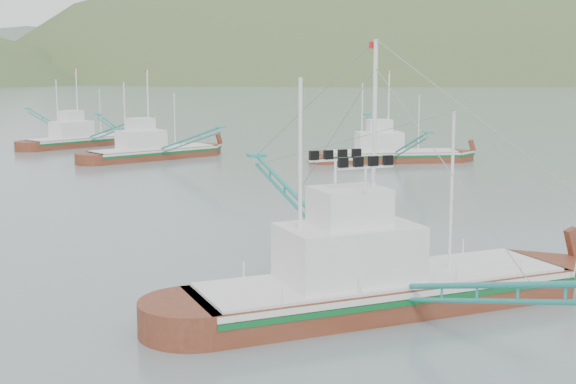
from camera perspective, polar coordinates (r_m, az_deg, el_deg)
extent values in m
plane|color=slate|center=(32.76, 2.68, -7.16)|extent=(1200.00, 1200.00, 0.00)
cube|color=#5E2513|center=(30.88, 6.76, -7.86)|extent=(15.17, 6.06, 1.97)
cube|color=silver|center=(30.64, 6.79, -6.36)|extent=(14.89, 6.09, 0.22)
cube|color=#0C5925|center=(30.71, 6.78, -6.80)|extent=(14.90, 6.11, 0.22)
cube|color=silver|center=(30.59, 6.79, -6.01)|extent=(14.41, 5.76, 0.12)
cube|color=silver|center=(29.65, 4.35, -4.40)|extent=(5.33, 3.84, 2.16)
cube|color=silver|center=(29.28, 4.39, -1.03)|extent=(2.85, 2.52, 1.38)
cylinder|color=white|center=(29.51, 6.13, 2.12)|extent=(0.16, 0.16, 8.85)
cylinder|color=white|center=(28.29, 0.88, 0.50)|extent=(0.14, 0.14, 7.53)
cylinder|color=white|center=(31.51, 11.56, -0.01)|extent=(0.12, 0.12, 6.20)
cube|color=#5E2513|center=(78.86, -9.56, 2.46)|extent=(12.82, 8.41, 1.68)
cube|color=silver|center=(78.78, -9.58, 2.97)|extent=(12.63, 8.36, 0.18)
cube|color=#0C5925|center=(78.80, -9.57, 2.82)|extent=(12.63, 8.37, 0.18)
cube|color=silver|center=(78.76, -9.58, 3.09)|extent=(12.18, 7.99, 0.10)
cube|color=silver|center=(78.05, -10.40, 3.67)|extent=(4.94, 4.22, 1.85)
cube|color=silver|center=(77.92, -10.43, 4.77)|extent=(2.76, 2.60, 1.18)
cylinder|color=white|center=(78.25, -9.92, 5.79)|extent=(0.13, 0.13, 7.56)
cylinder|color=white|center=(77.06, -11.53, 5.27)|extent=(0.12, 0.12, 6.42)
cylinder|color=white|center=(79.83, -8.07, 5.09)|extent=(0.10, 0.10, 5.29)
cube|color=#5E2513|center=(76.00, 7.40, 2.26)|extent=(12.86, 5.02, 1.67)
cube|color=silver|center=(75.92, 7.41, 2.79)|extent=(12.62, 5.05, 0.18)
cube|color=#0C5925|center=(75.95, 7.41, 2.63)|extent=(12.62, 5.07, 0.18)
cube|color=silver|center=(75.91, 7.41, 2.92)|extent=(12.21, 4.77, 0.10)
cube|color=silver|center=(75.52, 6.51, 3.57)|extent=(4.50, 3.22, 1.84)
cube|color=silver|center=(75.39, 6.53, 4.71)|extent=(2.40, 2.12, 1.17)
cylinder|color=white|center=(75.49, 7.16, 5.72)|extent=(0.13, 0.13, 7.51)
cylinder|color=white|center=(74.97, 5.29, 5.29)|extent=(0.12, 0.12, 6.38)
cylinder|color=white|center=(76.32, 9.28, 4.86)|extent=(0.10, 0.10, 5.26)
cube|color=#5E2513|center=(92.64, -14.43, 3.28)|extent=(12.43, 9.60, 1.68)
cube|color=silver|center=(92.57, -14.44, 3.72)|extent=(12.25, 9.52, 0.18)
cube|color=#0C5925|center=(92.59, -14.44, 3.59)|extent=(12.26, 9.53, 0.18)
cube|color=silver|center=(92.56, -14.45, 3.82)|extent=(11.81, 9.12, 0.10)
cube|color=silver|center=(91.81, -15.13, 4.30)|extent=(4.98, 4.52, 1.85)
cube|color=silver|center=(91.70, -15.17, 5.24)|extent=(2.83, 2.73, 1.18)
cylinder|color=white|center=(92.08, -14.76, 6.11)|extent=(0.13, 0.13, 7.56)
cylinder|color=white|center=(90.78, -16.09, 5.66)|extent=(0.12, 0.12, 6.42)
cylinder|color=white|center=(93.75, -13.21, 5.53)|extent=(0.10, 0.10, 5.29)
ellipsoid|color=#445B2F|center=(523.34, 13.93, 7.89)|extent=(684.00, 432.00, 306.00)
ellipsoid|color=slate|center=(591.38, -10.96, 8.11)|extent=(960.00, 400.00, 240.00)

